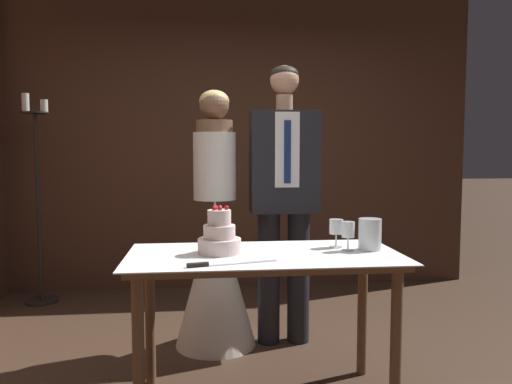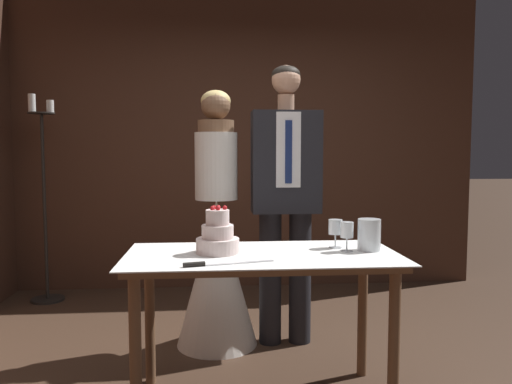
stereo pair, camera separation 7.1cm
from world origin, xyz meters
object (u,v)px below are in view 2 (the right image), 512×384
at_px(cake_knife, 212,264).
at_px(candle_stand, 44,207).
at_px(bride, 217,254).
at_px(wine_glass_near, 347,232).
at_px(hurricane_candle, 369,235).
at_px(cake_table, 262,273).
at_px(groom, 286,191).
at_px(tiered_cake, 218,237).
at_px(wine_glass_middle, 335,229).

height_order(cake_knife, candle_stand, candle_stand).
bearing_deg(candle_stand, bride, -36.96).
relative_size(wine_glass_near, hurricane_candle, 0.93).
height_order(cake_table, groom, groom).
bearing_deg(bride, tiered_cake, -89.74).
height_order(cake_table, hurricane_candle, hurricane_candle).
distance_m(wine_glass_near, candle_stand, 2.87).
xyz_separation_m(bride, candle_stand, (-1.48, 1.11, 0.21)).
bearing_deg(tiered_cake, wine_glass_near, -1.09).
bearing_deg(wine_glass_middle, cake_knife, -151.25).
relative_size(cake_knife, groom, 0.23).
bearing_deg(wine_glass_near, tiered_cake, 178.91).
height_order(wine_glass_near, groom, groom).
xyz_separation_m(hurricane_candle, groom, (-0.34, 0.76, 0.18)).
xyz_separation_m(wine_glass_near, bride, (-0.68, 0.77, -0.27)).
relative_size(hurricane_candle, bride, 0.10).
distance_m(cake_knife, bride, 1.05).
distance_m(cake_table, groom, 0.90).
relative_size(wine_glass_middle, bride, 0.09).
bearing_deg(candle_stand, cake_table, -48.08).
distance_m(bride, candle_stand, 1.86).
relative_size(cake_table, hurricane_candle, 8.35).
bearing_deg(hurricane_candle, cake_knife, -161.28).
height_order(wine_glass_near, candle_stand, candle_stand).
xyz_separation_m(cake_table, bride, (-0.23, 0.79, -0.06)).
relative_size(wine_glass_middle, hurricane_candle, 0.92).
distance_m(cake_knife, candle_stand, 2.60).
height_order(cake_knife, wine_glass_middle, wine_glass_middle).
relative_size(tiered_cake, groom, 0.13).
distance_m(tiered_cake, wine_glass_near, 0.67).
distance_m(cake_knife, wine_glass_middle, 0.77).
bearing_deg(tiered_cake, hurricane_candle, 0.13).
bearing_deg(cake_knife, candle_stand, 110.27).
bearing_deg(groom, bride, 179.92).
distance_m(tiered_cake, cake_knife, 0.29).
bearing_deg(wine_glass_near, wine_glass_middle, 109.97).
relative_size(cake_knife, hurricane_candle, 2.55).
distance_m(cake_table, wine_glass_near, 0.49).
distance_m(wine_glass_near, hurricane_candle, 0.13).
height_order(bride, candle_stand, candle_stand).
bearing_deg(groom, cake_table, -106.28).
height_order(wine_glass_middle, bride, bride).
height_order(tiered_cake, cake_knife, tiered_cake).
bearing_deg(hurricane_candle, cake_table, -176.66).
distance_m(hurricane_candle, candle_stand, 2.95).
xyz_separation_m(cake_knife, hurricane_candle, (0.83, 0.28, 0.07)).
xyz_separation_m(wine_glass_near, candle_stand, (-2.16, 1.89, -0.06)).
bearing_deg(wine_glass_middle, bride, 133.52).
bearing_deg(cake_table, wine_glass_middle, 16.21).
bearing_deg(cake_knife, wine_glass_middle, 14.99).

